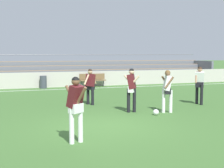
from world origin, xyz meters
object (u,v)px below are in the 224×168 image
at_px(player_white_challenging, 200,82).
at_px(bench_far_left, 92,79).
at_px(trash_bin, 43,82).
at_px(player_dark_overlapping, 90,84).
at_px(player_dark_wide_left, 76,104).
at_px(player_dark_trailing_run, 132,86).
at_px(soccer_ball, 156,112).
at_px(player_white_wide_right, 167,87).
at_px(bleacher_stand, 58,72).

bearing_deg(player_white_challenging, bench_far_left, 105.63).
bearing_deg(player_white_challenging, trash_bin, 122.89).
bearing_deg(player_dark_overlapping, player_white_challenging, -17.73).
height_order(trash_bin, player_dark_wide_left, player_dark_wide_left).
distance_m(player_dark_trailing_run, player_dark_overlapping, 2.56).
bearing_deg(soccer_ball, player_white_challenging, 29.39).
distance_m(trash_bin, player_dark_wide_left, 13.55).
bearing_deg(trash_bin, player_white_wide_right, -71.42).
relative_size(trash_bin, player_dark_wide_left, 0.48).
distance_m(player_dark_overlapping, soccer_ball, 3.70).
bearing_deg(bleacher_stand, player_dark_wide_left, -97.70).
bearing_deg(player_white_challenging, player_white_wide_right, -149.96).
bearing_deg(player_white_challenging, player_dark_overlapping, 162.27).
bearing_deg(trash_bin, player_white_challenging, -57.11).
relative_size(bleacher_stand, player_white_wide_right, 15.53).
distance_m(bleacher_stand, player_white_challenging, 12.94).
relative_size(bench_far_left, player_dark_overlapping, 1.12).
height_order(player_white_challenging, soccer_ball, player_white_challenging).
distance_m(bleacher_stand, trash_bin, 3.46).
xyz_separation_m(bench_far_left, soccer_ball, (-0.48, -10.73, -0.44)).
distance_m(bleacher_stand, soccer_ball, 13.95).
xyz_separation_m(bleacher_stand, trash_bin, (-1.48, -3.09, -0.51)).
xyz_separation_m(bench_far_left, player_dark_trailing_run, (-1.12, -9.88, 0.48)).
bearing_deg(bench_far_left, soccer_ball, -92.54).
bearing_deg(player_dark_wide_left, soccer_ball, 36.98).
bearing_deg(player_dark_overlapping, trash_bin, 98.88).
bearing_deg(bleacher_stand, player_dark_trailing_run, -86.70).
relative_size(player_dark_trailing_run, player_dark_overlapping, 1.07).
xyz_separation_m(bench_far_left, player_white_challenging, (2.53, -9.04, 0.47)).
bearing_deg(bleacher_stand, trash_bin, -115.60).
bearing_deg(player_dark_overlapping, bench_far_left, 74.00).
relative_size(player_dark_trailing_run, player_white_wide_right, 1.03).
distance_m(trash_bin, player_white_wide_right, 11.04).
bearing_deg(player_white_wide_right, trash_bin, 108.58).
distance_m(trash_bin, player_white_challenging, 10.83).
bearing_deg(bench_far_left, player_white_challenging, -74.37).
relative_size(player_dark_overlapping, soccer_ball, 7.31).
height_order(bench_far_left, player_dark_trailing_run, player_dark_trailing_run).
distance_m(bench_far_left, player_dark_trailing_run, 9.95).
xyz_separation_m(player_white_wide_right, soccer_ball, (-0.64, -0.33, -0.88)).
bearing_deg(soccer_ball, player_white_wide_right, 26.92).
distance_m(player_white_wide_right, player_white_challenging, 2.73).
bearing_deg(soccer_ball, bench_far_left, 87.46).
bearing_deg(soccer_ball, player_dark_trailing_run, 127.07).
height_order(player_white_challenging, player_dark_wide_left, player_dark_wide_left).
height_order(player_dark_trailing_run, player_dark_wide_left, player_dark_trailing_run).
bearing_deg(player_white_wide_right, bleacher_stand, 98.54).
xyz_separation_m(player_dark_overlapping, soccer_ball, (1.68, -3.19, -0.84)).
distance_m(trash_bin, player_dark_trailing_run, 10.19).
xyz_separation_m(player_white_wide_right, player_white_challenging, (2.36, 1.37, 0.03)).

